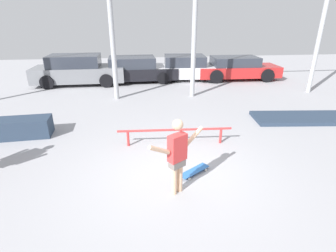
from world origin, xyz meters
TOP-DOWN VIEW (x-y plane):
  - ground_plane at (0.00, 0.00)m, footprint 36.00×36.00m
  - skateboarder at (-0.05, -0.61)m, footprint 1.15×0.81m
  - skateboard at (0.44, 0.01)m, footprint 0.77×0.63m
  - grind_box at (-4.54, 2.51)m, footprint 2.46×0.85m
  - manual_pad at (4.75, 2.82)m, footprint 3.30×1.50m
  - grind_rail at (0.21, 1.50)m, footprint 3.09×0.21m
  - canopy_support_left at (-4.37, 6.09)m, footprint 5.68×0.20m
  - canopy_support_right at (4.37, 6.09)m, footprint 5.68×0.20m
  - parked_car_grey at (-3.70, 8.93)m, footprint 4.51×1.96m
  - parked_car_black at (-0.85, 9.24)m, footprint 4.38×2.07m
  - parked_car_white at (1.98, 9.37)m, footprint 4.04×2.23m
  - parked_car_red at (4.72, 9.06)m, footprint 4.49×1.91m

SIDE VIEW (x-z plane):
  - ground_plane at x=0.00m, z-range 0.00..0.00m
  - manual_pad at x=4.75m, z-range 0.00..0.12m
  - skateboard at x=0.44m, z-range 0.03..0.10m
  - grind_box at x=-4.54m, z-range 0.00..0.55m
  - grind_rail at x=0.21m, z-range 0.14..0.60m
  - parked_car_red at x=4.72m, z-range -0.01..1.23m
  - parked_car_black at x=-0.85m, z-range -0.02..1.27m
  - parked_car_white at x=1.98m, z-range -0.02..1.29m
  - parked_car_grey at x=-3.70m, z-range -0.03..1.45m
  - skateboarder at x=-0.05m, z-range 0.09..1.66m
  - canopy_support_left at x=-4.37m, z-range 0.64..6.03m
  - canopy_support_right at x=4.37m, z-range 0.64..6.03m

